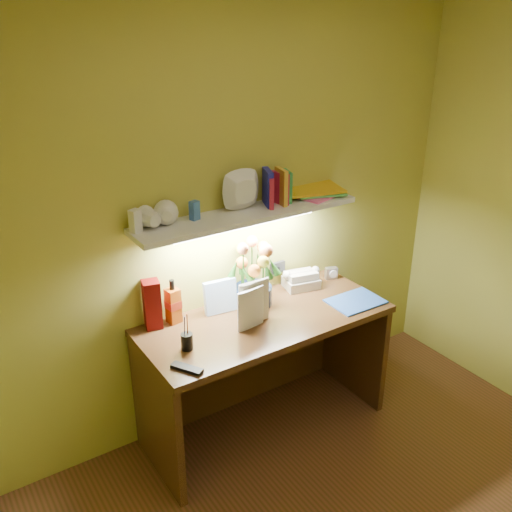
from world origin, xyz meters
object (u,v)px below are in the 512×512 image
at_px(flower_bouquet, 253,274).
at_px(whisky_bottle, 173,301).
at_px(desk, 265,374).
at_px(desk_clock, 331,273).
at_px(telephone, 301,278).

xyz_separation_m(flower_bouquet, whisky_bottle, (-0.47, 0.06, -0.06)).
xyz_separation_m(desk, desk_clock, (0.62, 0.18, 0.41)).
height_order(desk_clock, whisky_bottle, whisky_bottle).
relative_size(desk, whisky_bottle, 5.56).
distance_m(flower_bouquet, telephone, 0.38).
relative_size(desk, flower_bouquet, 3.68).
xyz_separation_m(flower_bouquet, desk_clock, (0.59, 0.01, -0.15)).
bearing_deg(flower_bouquet, whisky_bottle, 172.18).
height_order(desk, flower_bouquet, flower_bouquet).
bearing_deg(telephone, desk_clock, 9.67).
bearing_deg(desk, whisky_bottle, 152.00).
distance_m(telephone, whisky_bottle, 0.83).
bearing_deg(desk, telephone, 26.16).
xyz_separation_m(telephone, desk_clock, (0.23, -0.01, -0.02)).
bearing_deg(desk_clock, flower_bouquet, -160.02).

